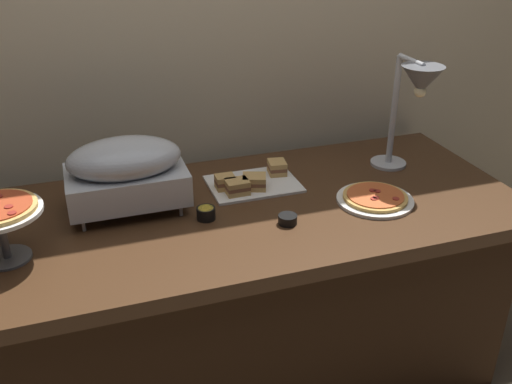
{
  "coord_description": "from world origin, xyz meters",
  "views": [
    {
      "loc": [
        -0.54,
        -1.67,
        1.71
      ],
      "look_at": [
        0.02,
        0.0,
        0.81
      ],
      "focal_mm": 40.64,
      "sensor_mm": 36.0,
      "label": 1
    }
  ],
  "objects_px": {
    "heat_lamp": "(416,90)",
    "sandwich_platter": "(251,182)",
    "pizza_plate_front": "(375,198)",
    "sauce_cup_near": "(288,219)",
    "chafing_dish": "(126,171)",
    "sauce_cup_far": "(206,213)"
  },
  "relations": [
    {
      "from": "heat_lamp",
      "to": "sauce_cup_far",
      "type": "relative_size",
      "value": 7.15
    },
    {
      "from": "heat_lamp",
      "to": "sauce_cup_far",
      "type": "height_order",
      "value": "heat_lamp"
    },
    {
      "from": "heat_lamp",
      "to": "sandwich_platter",
      "type": "height_order",
      "value": "heat_lamp"
    },
    {
      "from": "chafing_dish",
      "to": "sandwich_platter",
      "type": "xyz_separation_m",
      "value": [
        0.45,
        0.03,
        -0.12
      ]
    },
    {
      "from": "sandwich_platter",
      "to": "sauce_cup_near",
      "type": "height_order",
      "value": "sandwich_platter"
    },
    {
      "from": "heat_lamp",
      "to": "sauce_cup_near",
      "type": "relative_size",
      "value": 7.14
    },
    {
      "from": "sandwich_platter",
      "to": "pizza_plate_front",
      "type": "bearing_deg",
      "value": -33.55
    },
    {
      "from": "chafing_dish",
      "to": "sauce_cup_near",
      "type": "distance_m",
      "value": 0.56
    },
    {
      "from": "pizza_plate_front",
      "to": "sauce_cup_near",
      "type": "xyz_separation_m",
      "value": [
        -0.35,
        -0.04,
        0.0
      ]
    },
    {
      "from": "chafing_dish",
      "to": "sauce_cup_near",
      "type": "xyz_separation_m",
      "value": [
        0.47,
        -0.26,
        -0.13
      ]
    },
    {
      "from": "sauce_cup_far",
      "to": "sauce_cup_near",
      "type": "bearing_deg",
      "value": -25.05
    },
    {
      "from": "heat_lamp",
      "to": "pizza_plate_front",
      "type": "xyz_separation_m",
      "value": [
        -0.21,
        -0.14,
        -0.33
      ]
    },
    {
      "from": "sandwich_platter",
      "to": "sauce_cup_near",
      "type": "xyz_separation_m",
      "value": [
        0.03,
        -0.29,
        -0.01
      ]
    },
    {
      "from": "chafing_dish",
      "to": "heat_lamp",
      "type": "distance_m",
      "value": 1.05
    },
    {
      "from": "pizza_plate_front",
      "to": "sauce_cup_near",
      "type": "distance_m",
      "value": 0.35
    },
    {
      "from": "pizza_plate_front",
      "to": "sandwich_platter",
      "type": "height_order",
      "value": "sandwich_platter"
    },
    {
      "from": "sandwich_platter",
      "to": "chafing_dish",
      "type": "bearing_deg",
      "value": -176.33
    },
    {
      "from": "chafing_dish",
      "to": "pizza_plate_front",
      "type": "relative_size",
      "value": 1.47
    },
    {
      "from": "pizza_plate_front",
      "to": "sandwich_platter",
      "type": "distance_m",
      "value": 0.45
    },
    {
      "from": "pizza_plate_front",
      "to": "sandwich_platter",
      "type": "bearing_deg",
      "value": 146.45
    },
    {
      "from": "sandwich_platter",
      "to": "heat_lamp",
      "type": "bearing_deg",
      "value": -10.32
    },
    {
      "from": "pizza_plate_front",
      "to": "sauce_cup_near",
      "type": "bearing_deg",
      "value": -172.6
    }
  ]
}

